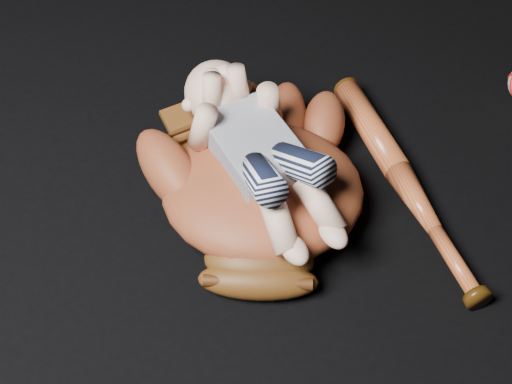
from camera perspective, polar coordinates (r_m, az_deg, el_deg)
baseball_glove at (r=1.24m, az=0.48°, el=0.63°), size 0.51×0.55×0.14m
newborn_baby at (r=1.20m, az=0.55°, el=2.94°), size 0.28×0.44×0.16m
baseball_bat at (r=1.33m, az=10.83°, el=0.64°), size 0.09×0.51×0.05m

